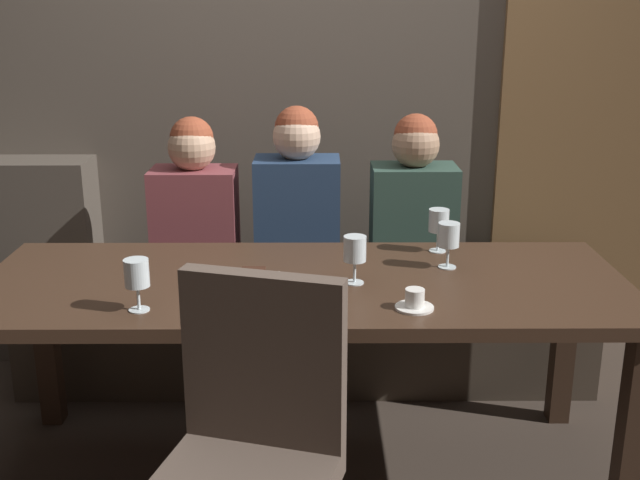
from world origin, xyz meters
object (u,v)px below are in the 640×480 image
(dining_table, at_px, (304,303))
(wine_glass_far_left, at_px, (355,250))
(dessert_plate, at_px, (252,279))
(diner_bearded, at_px, (297,203))
(chair_near_side, at_px, (251,441))
(wine_glass_near_left, at_px, (439,223))
(diner_redhead, at_px, (195,208))
(wine_glass_center_back, at_px, (137,276))
(fork_on_table, at_px, (208,284))
(wine_glass_near_right, at_px, (449,236))
(diner_far_end, at_px, (413,207))
(banquette_bench, at_px, (307,333))
(espresso_cup, at_px, (415,301))

(dining_table, height_order, wine_glass_far_left, wine_glass_far_left)
(dessert_plate, bearing_deg, diner_bearded, 79.96)
(chair_near_side, distance_m, wine_glass_near_left, 1.24)
(diner_redhead, distance_m, wine_glass_center_back, 1.01)
(chair_near_side, xyz_separation_m, fork_on_table, (-0.19, 0.67, 0.18))
(dining_table, distance_m, dessert_plate, 0.21)
(dessert_plate, bearing_deg, wine_glass_near_right, 13.14)
(diner_bearded, xyz_separation_m, wine_glass_near_left, (0.54, -0.42, 0.03))
(diner_redhead, height_order, diner_far_end, diner_far_end)
(banquette_bench, bearing_deg, wine_glass_center_back, -117.14)
(wine_glass_far_left, distance_m, wine_glass_center_back, 0.71)
(diner_redhead, xyz_separation_m, diner_bearded, (0.44, 0.00, 0.02))
(diner_far_end, height_order, wine_glass_far_left, diner_far_end)
(wine_glass_far_left, bearing_deg, banquette_bench, 102.99)
(wine_glass_far_left, relative_size, wine_glass_near_left, 1.00)
(chair_near_side, bearing_deg, diner_redhead, 103.51)
(banquette_bench, xyz_separation_m, dessert_plate, (-0.17, -0.74, 0.53))
(banquette_bench, bearing_deg, diner_redhead, 176.31)
(diner_redhead, relative_size, diner_far_end, 0.98)
(espresso_cup, distance_m, dessert_plate, 0.57)
(dining_table, relative_size, wine_glass_center_back, 13.41)
(dining_table, xyz_separation_m, diner_bearded, (-0.04, 0.73, 0.17))
(diner_far_end, xyz_separation_m, wine_glass_center_back, (-0.96, -1.00, 0.05))
(diner_bearded, distance_m, wine_glass_near_right, 0.82)
(chair_near_side, height_order, dessert_plate, chair_near_side)
(chair_near_side, height_order, diner_far_end, diner_far_end)
(diner_far_end, bearing_deg, banquette_bench, -176.71)
(chair_near_side, bearing_deg, wine_glass_near_right, 53.04)
(banquette_bench, relative_size, wine_glass_near_right, 15.24)
(diner_far_end, relative_size, wine_glass_center_back, 4.58)
(diner_redhead, xyz_separation_m, dessert_plate, (0.30, -0.77, -0.04))
(dessert_plate, bearing_deg, diner_redhead, 111.46)
(dining_table, height_order, fork_on_table, fork_on_table)
(wine_glass_far_left, distance_m, wine_glass_near_right, 0.37)
(dining_table, xyz_separation_m, fork_on_table, (-0.32, -0.05, 0.09))
(banquette_bench, height_order, chair_near_side, chair_near_side)
(wine_glass_center_back, xyz_separation_m, espresso_cup, (0.84, 0.01, -0.09))
(diner_redhead, bearing_deg, fork_on_table, -78.51)
(wine_glass_near_right, height_order, wine_glass_center_back, same)
(diner_redhead, bearing_deg, dessert_plate, -68.54)
(diner_redhead, height_order, wine_glass_far_left, diner_redhead)
(banquette_bench, relative_size, diner_bearded, 3.19)
(chair_near_side, xyz_separation_m, diner_far_end, (0.59, 1.45, 0.25))
(espresso_cup, xyz_separation_m, dessert_plate, (-0.52, 0.23, -0.01))
(banquette_bench, bearing_deg, fork_on_table, -112.94)
(fork_on_table, bearing_deg, banquette_bench, 69.22)
(chair_near_side, bearing_deg, wine_glass_near_left, 58.60)
(dining_table, relative_size, chair_near_side, 2.24)
(wine_glass_far_left, xyz_separation_m, wine_glass_near_right, (0.34, 0.16, 0.00))
(wine_glass_center_back, bearing_deg, chair_near_side, -50.33)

